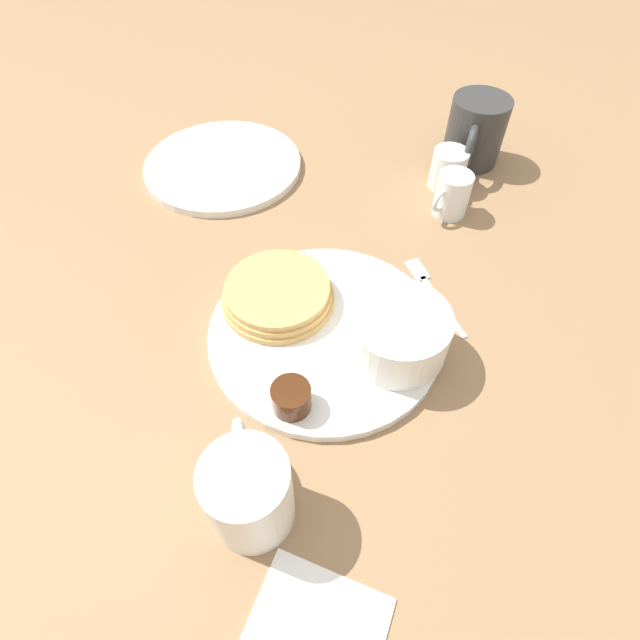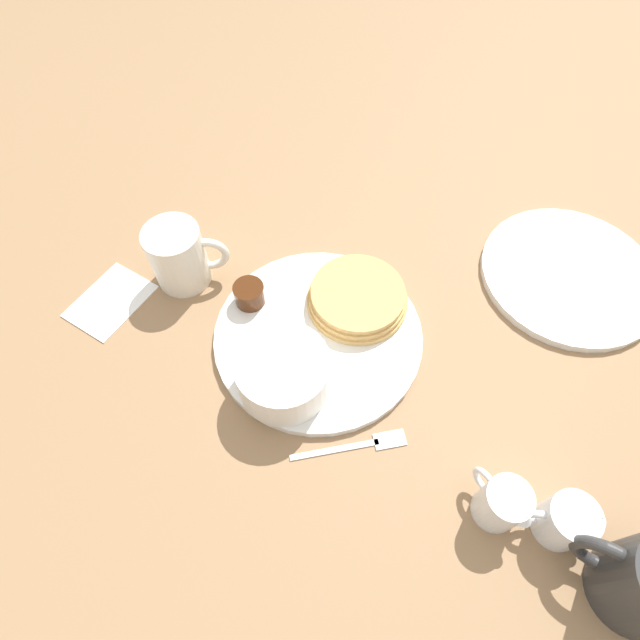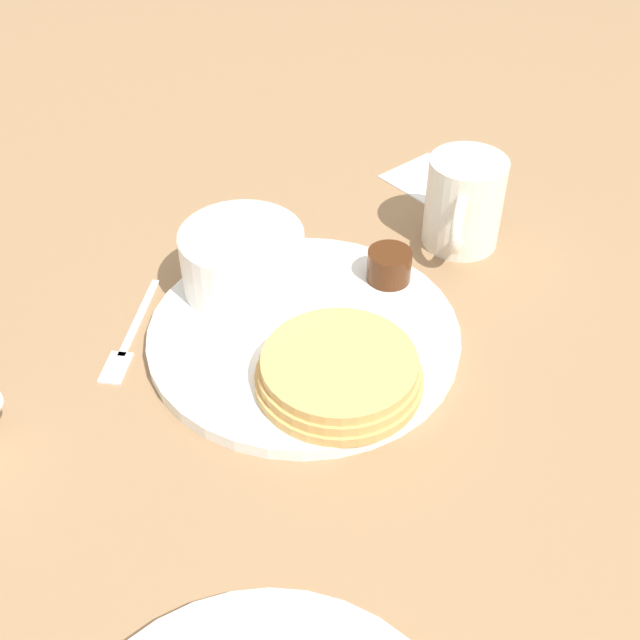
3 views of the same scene
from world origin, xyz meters
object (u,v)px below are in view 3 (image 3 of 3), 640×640
Objects in this scene: bowl at (243,258)px; fork at (128,341)px; coffee_mug at (464,203)px; plate at (304,334)px.

fork is (-0.05, -0.11, -0.04)m from bowl.
coffee_mug is (0.13, 0.19, 0.00)m from bowl.
fork is at bearing -120.91° from coffee_mug.
coffee_mug is 0.81× the size of fork.
coffee_mug reaches higher than plate.
plate is at bearing -103.50° from coffee_mug.
fork is (-0.18, -0.30, -0.04)m from coffee_mug.
plate is 0.22m from coffee_mug.
plate is 2.09× the size of fork.
bowl is 0.86× the size of fork.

